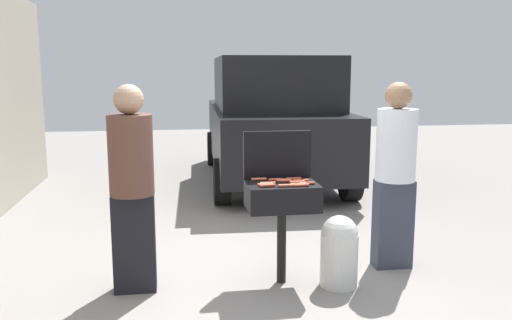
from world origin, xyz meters
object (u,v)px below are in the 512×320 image
at_px(hot_dog_1, 307,183).
at_px(hot_dog_5, 301,185).
at_px(hot_dog_11, 265,184).
at_px(hot_dog_13, 298,184).
at_px(person_right, 395,169).
at_px(hot_dog_4, 286,186).
at_px(hot_dog_7, 285,181).
at_px(propane_tank, 339,250).
at_px(hot_dog_10, 297,182).
at_px(hot_dog_9, 301,181).
at_px(hot_dog_0, 294,179).
at_px(hot_dog_2, 268,183).
at_px(bbq_grill, 282,199).
at_px(person_left, 132,182).
at_px(hot_dog_3, 267,186).
at_px(parked_minivan, 272,119).
at_px(hot_dog_6, 276,180).
at_px(hot_dog_8, 282,180).
at_px(hot_dog_12, 259,179).

height_order(hot_dog_1, hot_dog_5, same).
xyz_separation_m(hot_dog_11, hot_dog_13, (0.27, -0.03, 0.00)).
relative_size(hot_dog_13, person_right, 0.08).
bearing_deg(hot_dog_1, hot_dog_4, -162.05).
xyz_separation_m(hot_dog_7, propane_tank, (0.44, -0.19, -0.57)).
height_order(hot_dog_7, hot_dog_10, same).
height_order(hot_dog_1, hot_dog_10, same).
bearing_deg(hot_dog_9, hot_dog_13, -112.30).
height_order(hot_dog_0, hot_dog_10, same).
height_order(hot_dog_0, hot_dog_13, same).
relative_size(hot_dog_2, hot_dog_7, 1.00).
relative_size(bbq_grill, hot_dog_13, 6.78).
xyz_separation_m(hot_dog_10, person_left, (-1.36, 0.05, 0.04)).
height_order(bbq_grill, hot_dog_11, hot_dog_11).
distance_m(hot_dog_9, person_left, 1.41).
relative_size(hot_dog_7, propane_tank, 0.21).
bearing_deg(hot_dog_9, hot_dog_3, -154.24).
height_order(hot_dog_1, person_left, person_left).
bearing_deg(hot_dog_11, hot_dog_10, 9.95).
bearing_deg(hot_dog_10, hot_dog_0, 89.44).
distance_m(hot_dog_4, hot_dog_9, 0.24).
xyz_separation_m(hot_dog_2, person_left, (-1.11, 0.06, 0.04)).
height_order(hot_dog_4, parked_minivan, parked_minivan).
bearing_deg(hot_dog_4, hot_dog_0, 64.87).
height_order(hot_dog_5, person_left, person_left).
bearing_deg(hot_dog_6, hot_dog_11, -124.52).
bearing_deg(hot_dog_13, hot_dog_9, 67.70).
bearing_deg(hot_dog_1, hot_dog_11, 179.03).
bearing_deg(parked_minivan, hot_dog_2, 81.14).
distance_m(bbq_grill, parked_minivan, 4.29).
height_order(hot_dog_13, propane_tank, hot_dog_13).
relative_size(hot_dog_8, person_left, 0.08).
bearing_deg(hot_dog_13, hot_dog_12, 138.49).
height_order(hot_dog_4, propane_tank, hot_dog_4).
distance_m(hot_dog_4, hot_dog_7, 0.19).
bearing_deg(hot_dog_2, hot_dog_13, -17.25).
relative_size(propane_tank, person_right, 0.36).
xyz_separation_m(hot_dog_7, hot_dog_9, (0.14, -0.01, 0.00)).
xyz_separation_m(hot_dog_1, hot_dog_7, (-0.16, 0.13, 0.00)).
relative_size(hot_dog_10, hot_dog_13, 1.00).
bearing_deg(parked_minivan, person_left, 67.36).
distance_m(hot_dog_7, propane_tank, 0.75).
distance_m(hot_dog_1, hot_dog_12, 0.43).
distance_m(hot_dog_8, propane_tank, 0.76).
xyz_separation_m(hot_dog_4, parked_minivan, (0.68, 4.37, 0.13)).
xyz_separation_m(hot_dog_8, hot_dog_9, (0.15, -0.04, 0.00)).
distance_m(hot_dog_6, hot_dog_12, 0.15).
bearing_deg(hot_dog_9, hot_dog_2, -167.27).
height_order(hot_dog_2, hot_dog_7, same).
height_order(hot_dog_8, hot_dog_13, same).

